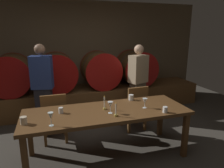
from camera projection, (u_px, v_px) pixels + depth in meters
ground_plane at (105, 162)px, 3.00m from camera, size 8.64×8.64×0.00m
back_wall at (76, 54)px, 5.26m from camera, size 6.64×0.24×2.60m
barrel_shelf at (81, 99)px, 5.01m from camera, size 5.98×0.90×0.53m
wine_barrel_far_left at (11, 75)px, 4.41m from camera, size 0.87×0.83×0.87m
wine_barrel_center_left at (57, 72)px, 4.69m from camera, size 0.87×0.83×0.87m
wine_barrel_center_right at (100, 70)px, 4.98m from camera, size 0.87×0.83×0.87m
wine_barrel_far_right at (136, 68)px, 5.25m from camera, size 0.87×0.83×0.87m
dining_table at (107, 115)px, 3.00m from camera, size 2.39×0.84×0.74m
chair_left at (54, 115)px, 3.45m from camera, size 0.40×0.40×0.88m
chair_right at (135, 106)px, 3.90m from camera, size 0.42×0.42×0.88m
guest_left at (43, 88)px, 3.84m from camera, size 0.42×0.31×1.65m
guest_right at (138, 82)px, 4.40m from camera, size 0.44×0.36×1.60m
candle_left at (105, 105)px, 3.01m from camera, size 0.05×0.05×0.22m
candle_right at (116, 112)px, 2.76m from camera, size 0.05×0.05×0.21m
wine_glass_left at (51, 116)px, 2.47m from camera, size 0.07×0.07×0.17m
wine_glass_center at (110, 105)px, 2.85m from camera, size 0.08×0.08×0.17m
wine_glass_right at (145, 101)px, 3.06m from camera, size 0.07×0.07×0.15m
cup_far_left at (24, 121)px, 2.53m from camera, size 0.08×0.08×0.10m
cup_center_left at (61, 110)px, 2.88m from camera, size 0.06×0.06×0.08m
cup_center_right at (131, 97)px, 3.43m from camera, size 0.08×0.08×0.09m
cup_far_right at (165, 110)px, 2.89m from camera, size 0.07×0.07×0.09m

